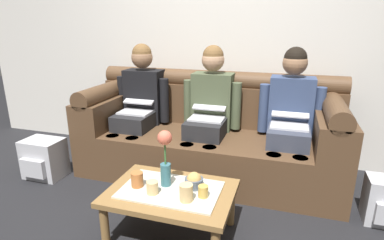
{
  "coord_description": "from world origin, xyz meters",
  "views": [
    {
      "loc": [
        0.69,
        -1.58,
        1.41
      ],
      "look_at": [
        -0.08,
        0.86,
        0.62
      ],
      "focal_mm": 29.28,
      "sensor_mm": 36.0,
      "label": 1
    }
  ],
  "objects_px": {
    "person_left": "(140,102)",
    "backpack_left": "(44,159)",
    "cup_near_right": "(137,179)",
    "cup_far_left": "(152,187)",
    "snack_bowl": "(194,181)",
    "person_middle": "(210,107)",
    "couch": "(209,136)",
    "coffee_table": "(171,196)",
    "person_right": "(290,114)",
    "flower_vase": "(165,155)",
    "cup_far_center": "(203,191)",
    "cup_near_left": "(186,193)"
  },
  "relations": [
    {
      "from": "person_left",
      "to": "backpack_left",
      "type": "xyz_separation_m",
      "value": [
        -0.74,
        -0.58,
        -0.48
      ]
    },
    {
      "from": "cup_near_right",
      "to": "cup_far_left",
      "type": "distance_m",
      "value": 0.15
    },
    {
      "from": "snack_bowl",
      "to": "cup_far_left",
      "type": "height_order",
      "value": "snack_bowl"
    },
    {
      "from": "cup_near_right",
      "to": "backpack_left",
      "type": "relative_size",
      "value": 0.27
    },
    {
      "from": "person_middle",
      "to": "snack_bowl",
      "type": "height_order",
      "value": "person_middle"
    },
    {
      "from": "person_middle",
      "to": "person_left",
      "type": "bearing_deg",
      "value": -180.0
    },
    {
      "from": "snack_bowl",
      "to": "couch",
      "type": "bearing_deg",
      "value": 98.3
    },
    {
      "from": "snack_bowl",
      "to": "backpack_left",
      "type": "xyz_separation_m",
      "value": [
        -1.6,
        0.37,
        -0.22
      ]
    },
    {
      "from": "person_left",
      "to": "snack_bowl",
      "type": "distance_m",
      "value": 1.31
    },
    {
      "from": "coffee_table",
      "to": "cup_far_left",
      "type": "distance_m",
      "value": 0.16
    },
    {
      "from": "backpack_left",
      "to": "cup_far_left",
      "type": "bearing_deg",
      "value": -21.28
    },
    {
      "from": "backpack_left",
      "to": "person_right",
      "type": "bearing_deg",
      "value": 14.79
    },
    {
      "from": "snack_bowl",
      "to": "cup_near_right",
      "type": "bearing_deg",
      "value": -163.98
    },
    {
      "from": "person_middle",
      "to": "snack_bowl",
      "type": "relative_size",
      "value": 9.74
    },
    {
      "from": "flower_vase",
      "to": "cup_far_center",
      "type": "xyz_separation_m",
      "value": [
        0.28,
        -0.07,
        -0.18
      ]
    },
    {
      "from": "couch",
      "to": "coffee_table",
      "type": "bearing_deg",
      "value": -90.0
    },
    {
      "from": "cup_far_left",
      "to": "coffee_table",
      "type": "bearing_deg",
      "value": 43.43
    },
    {
      "from": "person_right",
      "to": "cup_far_left",
      "type": "distance_m",
      "value": 1.4
    },
    {
      "from": "person_left",
      "to": "person_right",
      "type": "distance_m",
      "value": 1.44
    },
    {
      "from": "flower_vase",
      "to": "cup_near_right",
      "type": "distance_m",
      "value": 0.26
    },
    {
      "from": "couch",
      "to": "flower_vase",
      "type": "bearing_deg",
      "value": -92.92
    },
    {
      "from": "snack_bowl",
      "to": "backpack_left",
      "type": "bearing_deg",
      "value": 166.85
    },
    {
      "from": "couch",
      "to": "cup_near_left",
      "type": "xyz_separation_m",
      "value": [
        0.14,
        -1.13,
        0.04
      ]
    },
    {
      "from": "person_left",
      "to": "person_middle",
      "type": "height_order",
      "value": "same"
    },
    {
      "from": "person_right",
      "to": "cup_far_left",
      "type": "xyz_separation_m",
      "value": [
        -0.81,
        -1.11,
        -0.26
      ]
    },
    {
      "from": "cup_far_center",
      "to": "backpack_left",
      "type": "xyz_separation_m",
      "value": [
        -1.7,
        0.48,
        -0.21
      ]
    },
    {
      "from": "couch",
      "to": "person_left",
      "type": "xyz_separation_m",
      "value": [
        -0.72,
        -0.0,
        0.29
      ]
    },
    {
      "from": "person_left",
      "to": "backpack_left",
      "type": "bearing_deg",
      "value": -142.12
    },
    {
      "from": "person_left",
      "to": "cup_far_center",
      "type": "distance_m",
      "value": 1.45
    },
    {
      "from": "coffee_table",
      "to": "snack_bowl",
      "type": "xyz_separation_m",
      "value": [
        0.14,
        0.07,
        0.1
      ]
    },
    {
      "from": "coffee_table",
      "to": "person_right",
      "type": "bearing_deg",
      "value": 54.84
    },
    {
      "from": "person_left",
      "to": "coffee_table",
      "type": "height_order",
      "value": "person_left"
    },
    {
      "from": "cup_near_left",
      "to": "cup_near_right",
      "type": "bearing_deg",
      "value": 169.03
    },
    {
      "from": "cup_far_center",
      "to": "cup_far_left",
      "type": "distance_m",
      "value": 0.33
    },
    {
      "from": "snack_bowl",
      "to": "cup_near_left",
      "type": "relative_size",
      "value": 1.14
    },
    {
      "from": "couch",
      "to": "backpack_left",
      "type": "height_order",
      "value": "couch"
    },
    {
      "from": "flower_vase",
      "to": "snack_bowl",
      "type": "xyz_separation_m",
      "value": [
        0.19,
        0.03,
        -0.18
      ]
    },
    {
      "from": "coffee_table",
      "to": "backpack_left",
      "type": "bearing_deg",
      "value": 163.0
    },
    {
      "from": "person_right",
      "to": "cup_far_left",
      "type": "bearing_deg",
      "value": -126.2
    },
    {
      "from": "person_right",
      "to": "cup_near_left",
      "type": "bearing_deg",
      "value": -117.12
    },
    {
      "from": "coffee_table",
      "to": "flower_vase",
      "type": "xyz_separation_m",
      "value": [
        -0.05,
        0.04,
        0.27
      ]
    },
    {
      "from": "couch",
      "to": "flower_vase",
      "type": "distance_m",
      "value": 1.01
    },
    {
      "from": "cup_far_center",
      "to": "cup_near_right",
      "type": "bearing_deg",
      "value": -179.49
    },
    {
      "from": "person_middle",
      "to": "cup_far_center",
      "type": "bearing_deg",
      "value": -77.6
    },
    {
      "from": "flower_vase",
      "to": "cup_far_center",
      "type": "distance_m",
      "value": 0.34
    },
    {
      "from": "cup_far_left",
      "to": "flower_vase",
      "type": "bearing_deg",
      "value": 72.06
    },
    {
      "from": "person_right",
      "to": "cup_near_left",
      "type": "relative_size",
      "value": 11.1
    },
    {
      "from": "coffee_table",
      "to": "cup_near_right",
      "type": "height_order",
      "value": "cup_near_right"
    },
    {
      "from": "cup_near_left",
      "to": "cup_far_left",
      "type": "xyz_separation_m",
      "value": [
        -0.24,
        0.02,
        -0.01
      ]
    },
    {
      "from": "cup_near_right",
      "to": "cup_far_left",
      "type": "xyz_separation_m",
      "value": [
        0.14,
        -0.05,
        -0.01
      ]
    }
  ]
}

